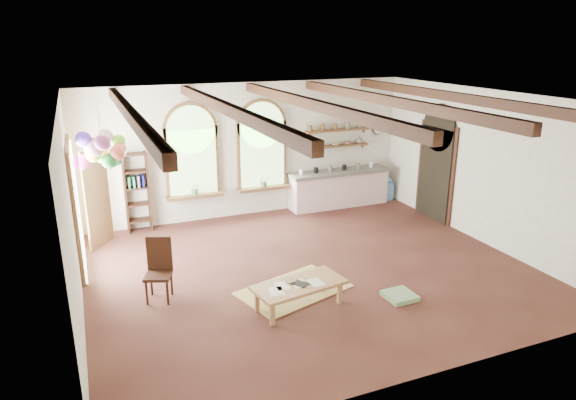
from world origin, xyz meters
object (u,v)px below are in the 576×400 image
side_chair (159,282)px  balloon_cluster (102,150)px  coffee_table (299,286)px  kitchen_counter (339,188)px

side_chair → balloon_cluster: size_ratio=0.91×
side_chair → coffee_table: bearing=-29.2°
side_chair → balloon_cluster: bearing=114.7°
kitchen_counter → balloon_cluster: bearing=-161.0°
coffee_table → balloon_cluster: bearing=137.0°
coffee_table → side_chair: (-2.04, 1.14, -0.07)m
coffee_table → balloon_cluster: size_ratio=1.36×
kitchen_counter → side_chair: side_chair is taller
coffee_table → side_chair: bearing=150.8°
coffee_table → kitchen_counter: bearing=55.5°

